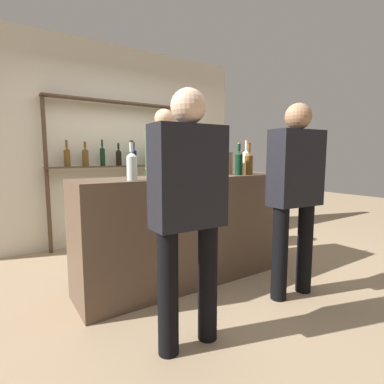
% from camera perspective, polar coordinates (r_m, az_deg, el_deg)
% --- Properties ---
extents(ground_plane, '(16.00, 16.00, 0.00)m').
position_cam_1_polar(ground_plane, '(3.18, 0.00, -16.18)').
color(ground_plane, '#9E8466').
extents(bar_counter, '(2.26, 0.56, 1.05)m').
position_cam_1_polar(bar_counter, '(3.02, 0.00, -6.96)').
color(bar_counter, brown).
rests_on(bar_counter, ground_plane).
extents(back_wall, '(3.86, 0.12, 2.80)m').
position_cam_1_polar(back_wall, '(4.61, -13.27, 8.62)').
color(back_wall, beige).
rests_on(back_wall, ground_plane).
extents(back_shelf, '(2.17, 0.18, 2.00)m').
position_cam_1_polar(back_shelf, '(4.44, -12.48, 7.45)').
color(back_shelf, '#4C3828').
rests_on(back_shelf, ground_plane).
extents(counter_bottle_0, '(0.08, 0.08, 0.33)m').
position_cam_1_polar(counter_bottle_0, '(3.10, 8.92, 5.60)').
color(counter_bottle_0, black).
rests_on(counter_bottle_0, bar_counter).
extents(counter_bottle_1, '(0.09, 0.09, 0.33)m').
position_cam_1_polar(counter_bottle_1, '(3.21, 10.75, 5.53)').
color(counter_bottle_1, brown).
rests_on(counter_bottle_1, bar_counter).
extents(counter_bottle_2, '(0.08, 0.08, 0.37)m').
position_cam_1_polar(counter_bottle_2, '(3.38, 10.29, 5.88)').
color(counter_bottle_2, silver).
rests_on(counter_bottle_2, bar_counter).
extents(counter_bottle_3, '(0.08, 0.08, 0.32)m').
position_cam_1_polar(counter_bottle_3, '(2.47, -11.39, 5.05)').
color(counter_bottle_3, silver).
rests_on(counter_bottle_3, bar_counter).
extents(wine_glass, '(0.08, 0.08, 0.16)m').
position_cam_1_polar(wine_glass, '(2.51, -8.10, 5.02)').
color(wine_glass, silver).
rests_on(wine_glass, bar_counter).
extents(ice_bucket, '(0.18, 0.18, 0.23)m').
position_cam_1_polar(ice_bucket, '(3.23, 6.25, 5.46)').
color(ice_bucket, '#846647').
rests_on(ice_bucket, bar_counter).
extents(server_behind_counter, '(0.51, 0.35, 1.82)m').
position_cam_1_polar(server_behind_counter, '(3.79, -5.21, 4.28)').
color(server_behind_counter, black).
rests_on(server_behind_counter, ground_plane).
extents(customer_left, '(0.48, 0.22, 1.66)m').
position_cam_1_polar(customer_left, '(1.87, -0.67, -1.88)').
color(customer_left, black).
rests_on(customer_left, ground_plane).
extents(customer_right, '(0.50, 0.25, 1.69)m').
position_cam_1_polar(customer_right, '(2.74, 19.08, 0.95)').
color(customer_right, black).
rests_on(customer_right, ground_plane).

